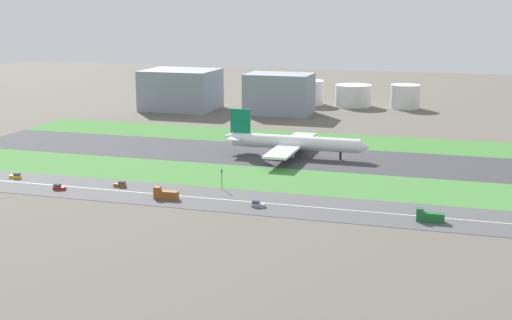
% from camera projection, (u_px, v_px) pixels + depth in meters
% --- Properties ---
extents(ground_plane, '(800.00, 800.00, 0.00)m').
position_uv_depth(ground_plane, '(270.00, 155.00, 308.18)').
color(ground_plane, '#5B564C').
extents(runway, '(280.00, 46.00, 0.10)m').
position_uv_depth(runway, '(270.00, 155.00, 308.17)').
color(runway, '#38383D').
rests_on(runway, ground_plane).
extents(grass_median_north, '(280.00, 36.00, 0.10)m').
position_uv_depth(grass_median_north, '(293.00, 138.00, 346.44)').
color(grass_median_north, '#3D7A33').
rests_on(grass_median_north, ground_plane).
extents(grass_median_south, '(280.00, 36.00, 0.10)m').
position_uv_depth(grass_median_south, '(241.00, 177.00, 269.89)').
color(grass_median_south, '#427F38').
rests_on(grass_median_south, ground_plane).
extents(highway, '(280.00, 28.00, 0.10)m').
position_uv_depth(highway, '(212.00, 199.00, 240.02)').
color(highway, '#4C4C4F').
rests_on(highway, ground_plane).
extents(highway_centerline, '(266.00, 0.50, 0.01)m').
position_uv_depth(highway_centerline, '(212.00, 198.00, 240.01)').
color(highway_centerline, silver).
rests_on(highway_centerline, highway).
extents(airliner, '(65.00, 56.00, 19.70)m').
position_uv_depth(airliner, '(292.00, 143.00, 304.08)').
color(airliner, white).
rests_on(airliner, runway).
extents(car_3, '(4.40, 1.80, 2.00)m').
position_uv_depth(car_3, '(120.00, 185.00, 255.07)').
color(car_3, brown).
rests_on(car_3, highway).
extents(car_0, '(4.40, 1.80, 2.00)m').
position_uv_depth(car_0, '(59.00, 187.00, 251.17)').
color(car_0, '#B2191E').
rests_on(car_0, highway).
extents(car_2, '(4.40, 1.80, 2.00)m').
position_uv_depth(car_2, '(258.00, 204.00, 230.14)').
color(car_2, '#99999E').
rests_on(car_2, highway).
extents(car_1, '(4.40, 1.80, 2.00)m').
position_uv_depth(car_1, '(16.00, 176.00, 267.60)').
color(car_1, yellow).
rests_on(car_1, highway).
extents(truck_1, '(8.40, 2.50, 4.00)m').
position_uv_depth(truck_1, '(430.00, 217.00, 214.45)').
color(truck_1, '#19662D').
rests_on(truck_1, highway).
extents(truck_0, '(8.40, 2.50, 4.00)m').
position_uv_depth(truck_0, '(165.00, 194.00, 239.27)').
color(truck_0, brown).
rests_on(truck_0, highway).
extents(traffic_light, '(0.36, 0.50, 7.20)m').
position_uv_depth(traffic_light, '(222.00, 177.00, 251.54)').
color(traffic_light, '#4C4C51').
rests_on(traffic_light, highway).
extents(terminal_building, '(43.34, 36.71, 24.62)m').
position_uv_depth(terminal_building, '(181.00, 90.00, 437.44)').
color(terminal_building, gray).
rests_on(terminal_building, ground_plane).
extents(hangar_building, '(38.38, 26.36, 24.03)m').
position_uv_depth(hangar_building, '(279.00, 94.00, 419.56)').
color(hangar_building, gray).
rests_on(hangar_building, ground_plane).
extents(fuel_tank_west, '(21.56, 21.56, 15.57)m').
position_uv_depth(fuel_tank_west, '(307.00, 92.00, 460.50)').
color(fuel_tank_west, silver).
rests_on(fuel_tank_west, ground_plane).
extents(fuel_tank_centre, '(23.25, 23.25, 13.72)m').
position_uv_depth(fuel_tank_centre, '(353.00, 95.00, 452.17)').
color(fuel_tank_centre, silver).
rests_on(fuel_tank_centre, ground_plane).
extents(fuel_tank_east, '(18.40, 18.40, 14.87)m').
position_uv_depth(fuel_tank_east, '(405.00, 97.00, 442.75)').
color(fuel_tank_east, silver).
rests_on(fuel_tank_east, ground_plane).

